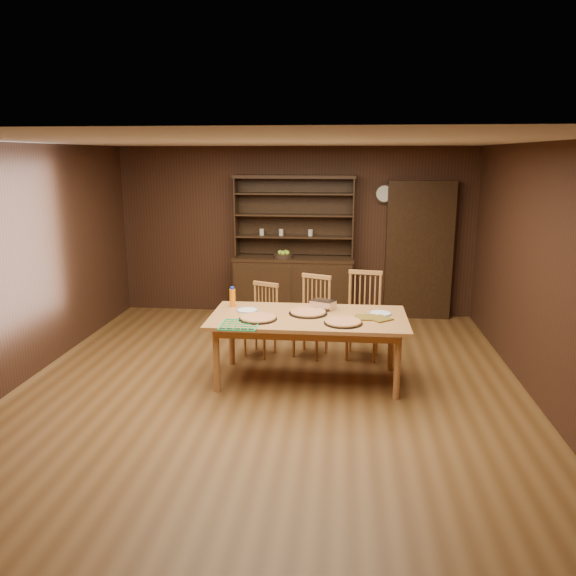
# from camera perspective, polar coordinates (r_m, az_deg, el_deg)

# --- Properties ---
(floor) EXTENTS (6.00, 6.00, 0.00)m
(floor) POSITION_cam_1_polar(r_m,az_deg,el_deg) (6.24, -1.77, -9.92)
(floor) COLOR brown
(floor) RESTS_ON ground
(room_shell) EXTENTS (6.00, 6.00, 6.00)m
(room_shell) POSITION_cam_1_polar(r_m,az_deg,el_deg) (5.80, -1.88, 4.55)
(room_shell) COLOR silver
(room_shell) RESTS_ON floor
(china_hutch) EXTENTS (1.84, 0.52, 2.17)m
(china_hutch) POSITION_cam_1_polar(r_m,az_deg,el_deg) (8.67, 0.57, 0.91)
(china_hutch) COLOR black
(china_hutch) RESTS_ON floor
(doorway) EXTENTS (1.00, 0.18, 2.10)m
(doorway) POSITION_cam_1_polar(r_m,az_deg,el_deg) (8.77, 13.15, 3.72)
(doorway) COLOR black
(doorway) RESTS_ON floor
(wall_clock) EXTENTS (0.30, 0.05, 0.30)m
(wall_clock) POSITION_cam_1_polar(r_m,az_deg,el_deg) (8.68, 9.76, 9.43)
(wall_clock) COLOR black
(wall_clock) RESTS_ON room_shell
(dining_table) EXTENTS (2.14, 1.07, 0.75)m
(dining_table) POSITION_cam_1_polar(r_m,az_deg,el_deg) (6.17, 2.07, -3.47)
(dining_table) COLOR #C87F45
(dining_table) RESTS_ON floor
(chair_left) EXTENTS (0.48, 0.47, 0.91)m
(chair_left) POSITION_cam_1_polar(r_m,az_deg,el_deg) (7.08, -2.60, -2.96)
(chair_left) COLOR #BE8041
(chair_left) RESTS_ON floor
(chair_center) EXTENTS (0.53, 0.52, 1.01)m
(chair_center) POSITION_cam_1_polar(r_m,az_deg,el_deg) (7.05, 2.55, -2.56)
(chair_center) COLOR #BE8041
(chair_center) RESTS_ON floor
(chair_right) EXTENTS (0.50, 0.48, 1.07)m
(chair_right) POSITION_cam_1_polar(r_m,az_deg,el_deg) (7.04, 7.68, -2.39)
(chair_right) COLOR #BE8041
(chair_right) RESTS_ON floor
(pizza_left) EXTENTS (0.41, 0.41, 0.04)m
(pizza_left) POSITION_cam_1_polar(r_m,az_deg,el_deg) (6.02, -3.08, -3.05)
(pizza_left) COLOR black
(pizza_left) RESTS_ON dining_table
(pizza_right) EXTENTS (0.41, 0.41, 0.04)m
(pizza_right) POSITION_cam_1_polar(r_m,az_deg,el_deg) (5.89, 5.63, -3.46)
(pizza_right) COLOR black
(pizza_right) RESTS_ON dining_table
(pizza_center) EXTENTS (0.43, 0.43, 0.04)m
(pizza_center) POSITION_cam_1_polar(r_m,az_deg,el_deg) (6.22, 2.06, -2.49)
(pizza_center) COLOR black
(pizza_center) RESTS_ON dining_table
(cooling_rack) EXTENTS (0.42, 0.42, 0.02)m
(cooling_rack) POSITION_cam_1_polar(r_m,az_deg,el_deg) (5.82, -4.96, -3.74)
(cooling_rack) COLOR #0EB663
(cooling_rack) RESTS_ON dining_table
(plate_left) EXTENTS (0.24, 0.24, 0.02)m
(plate_left) POSITION_cam_1_polar(r_m,az_deg,el_deg) (6.36, -4.17, -2.26)
(plate_left) COLOR white
(plate_left) RESTS_ON dining_table
(plate_right) EXTENTS (0.24, 0.24, 0.02)m
(plate_right) POSITION_cam_1_polar(r_m,az_deg,el_deg) (6.30, 9.36, -2.55)
(plate_right) COLOR white
(plate_right) RESTS_ON dining_table
(foil_dish) EXTENTS (0.31, 0.27, 0.10)m
(foil_dish) POSITION_cam_1_polar(r_m,az_deg,el_deg) (6.41, 3.59, -1.71)
(foil_dish) COLOR white
(foil_dish) RESTS_ON dining_table
(juice_bottle) EXTENTS (0.07, 0.07, 0.24)m
(juice_bottle) POSITION_cam_1_polar(r_m,az_deg,el_deg) (6.53, -5.66, -0.95)
(juice_bottle) COLOR orange
(juice_bottle) RESTS_ON dining_table
(pot_holder_a) EXTENTS (0.30, 0.30, 0.02)m
(pot_holder_a) POSITION_cam_1_polar(r_m,az_deg,el_deg) (6.09, 9.29, -3.09)
(pot_holder_a) COLOR #A42312
(pot_holder_a) RESTS_ON dining_table
(pot_holder_b) EXTENTS (0.23, 0.23, 0.02)m
(pot_holder_b) POSITION_cam_1_polar(r_m,az_deg,el_deg) (6.12, 7.97, -2.98)
(pot_holder_b) COLOR #A42312
(pot_holder_b) RESTS_ON dining_table
(fruit_bowl) EXTENTS (0.30, 0.30, 0.12)m
(fruit_bowl) POSITION_cam_1_polar(r_m,az_deg,el_deg) (8.55, -0.46, 3.37)
(fruit_bowl) COLOR black
(fruit_bowl) RESTS_ON china_hutch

